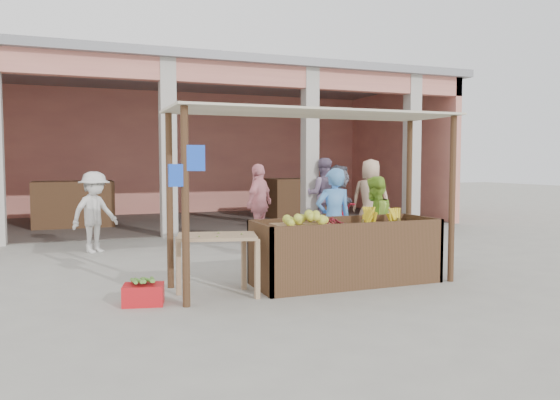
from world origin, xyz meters
name	(u,v)px	position (x,y,z in m)	size (l,w,h in m)	color
ground	(313,286)	(0.00, 0.00, 0.00)	(60.00, 60.00, 0.00)	gray
market_building	(185,127)	(0.05, 8.93, 2.70)	(14.40, 6.40, 4.20)	#E38D77
fruit_stall	(346,255)	(0.50, 0.00, 0.40)	(2.60, 0.95, 0.80)	#503020
stall_awning	(311,142)	(-0.01, 0.06, 1.98)	(4.09, 1.35, 2.39)	#503020
banana_heap	(380,219)	(1.05, 0.00, 0.89)	(0.97, 0.53, 0.18)	yellow
melon_tray	(305,222)	(-0.14, -0.04, 0.90)	(0.80, 0.69, 0.21)	#9A724F
berry_heap	(332,223)	(0.29, 0.00, 0.87)	(0.41, 0.33, 0.13)	maroon
side_table	(217,246)	(-1.39, -0.12, 0.65)	(1.10, 0.86, 0.79)	tan
papaya_pile	(217,227)	(-1.39, -0.12, 0.89)	(0.70, 0.40, 0.20)	#4C802A
red_crate	(143,295)	(-2.31, -0.17, 0.12)	(0.47, 0.34, 0.25)	red
plantain_bundle	(143,281)	(-2.31, -0.17, 0.28)	(0.36, 0.25, 0.07)	#599235
produce_sacks	(331,220)	(2.84, 5.14, 0.30)	(0.78, 0.48, 0.59)	maroon
vendor_blue	(334,216)	(0.73, 0.83, 0.86)	(0.64, 0.47, 1.72)	#549AED
vendor_green	(374,219)	(1.53, 0.94, 0.78)	(0.75, 0.43, 1.55)	#A4DD3F
motorcycle	(326,226)	(1.44, 2.54, 0.48)	(1.84, 0.63, 0.96)	maroon
shopper_a	(94,209)	(-2.67, 4.02, 0.82)	(1.06, 0.53, 1.65)	silver
shopper_b	(259,201)	(0.57, 3.92, 0.89)	(1.05, 0.56, 1.78)	pink
shopper_c	(371,194)	(3.27, 4.00, 0.98)	(0.94, 0.61, 1.96)	tan
shopper_d	(339,200)	(2.49, 4.06, 0.87)	(1.60, 0.66, 1.73)	#43444E
shopper_f	(323,191)	(2.74, 5.39, 0.99)	(0.96, 0.55, 1.97)	gray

